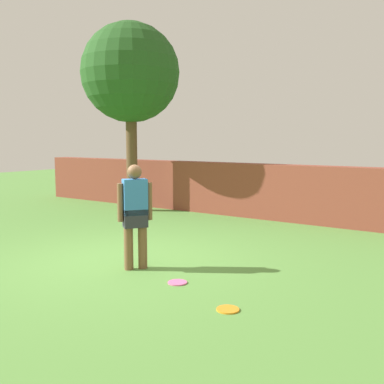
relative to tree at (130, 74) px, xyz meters
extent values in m
plane|color=#568C3D|center=(3.42, -4.00, -3.79)|extent=(40.00, 40.00, 0.00)
cube|color=brown|center=(1.92, 0.98, -3.10)|extent=(12.44, 0.50, 1.39)
cylinder|color=brown|center=(0.00, 0.00, -2.25)|extent=(0.31, 0.31, 3.08)
sphere|color=#23511E|center=(0.00, 0.00, 0.03)|extent=(2.71, 2.71, 2.71)
cylinder|color=brown|center=(3.98, -4.14, -3.37)|extent=(0.14, 0.14, 0.85)
cylinder|color=brown|center=(3.85, -4.32, -3.37)|extent=(0.14, 0.14, 0.85)
cube|color=#2D2D38|center=(3.91, -4.23, -2.99)|extent=(0.39, 0.42, 0.28)
cube|color=#3372BF|center=(3.91, -4.23, -2.67)|extent=(0.39, 0.42, 0.55)
sphere|color=brown|center=(3.91, -4.23, -2.28)|extent=(0.22, 0.22, 0.22)
cylinder|color=brown|center=(4.04, -4.05, -2.74)|extent=(0.09, 0.09, 0.58)
cylinder|color=brown|center=(3.78, -4.41, -2.74)|extent=(0.09, 0.09, 0.58)
cylinder|color=black|center=(5.76, 2.65, -3.47)|extent=(0.66, 0.27, 0.64)
cylinder|color=orange|center=(5.93, -4.87, -3.78)|extent=(0.27, 0.27, 0.02)
cylinder|color=pink|center=(4.85, -4.42, -3.78)|extent=(0.27, 0.27, 0.02)
camera|label=1|loc=(8.39, -9.19, -1.80)|focal=41.01mm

